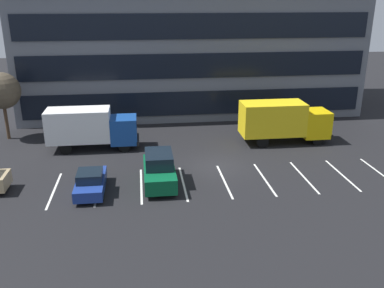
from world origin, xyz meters
name	(u,v)px	position (x,y,z in m)	size (l,w,h in m)	color
ground_plane	(217,166)	(0.00, 0.00, 0.00)	(120.00, 120.00, 0.00)	black
office_building	(188,23)	(0.00, 17.95, 9.00)	(34.22, 13.54, 18.00)	slate
lot_markings	(224,181)	(0.00, -2.71, 0.00)	(22.54, 5.40, 0.01)	silver
box_truck_yellow_all	(283,120)	(6.41, 4.47, 1.98)	(7.58, 2.51, 3.51)	yellow
box_truck_blue	(90,127)	(-9.50, 4.87, 1.89)	(7.24, 2.40, 3.35)	#194799
sedan_navy	(91,182)	(-8.77, -3.29, 0.71)	(1.75, 4.17, 1.49)	navy
suv_forest	(159,169)	(-4.38, -2.59, 1.04)	(2.02, 4.76, 2.15)	#0C5933
bare_tree	(2,91)	(-17.00, 8.42, 4.24)	(3.10, 3.10, 5.81)	#473323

